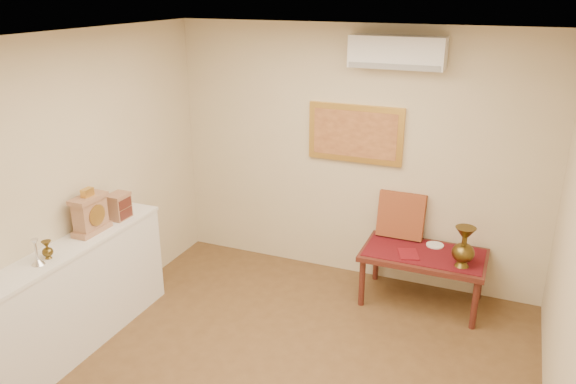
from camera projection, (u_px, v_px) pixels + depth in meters
The scene contains 16 objects.
ceiling at pixel (263, 43), 3.48m from camera, with size 4.50×4.50×0.00m, color white.
wall_back at pixel (355, 156), 5.90m from camera, with size 4.00×0.02×2.70m, color beige.
wall_left at pixel (48, 201), 4.67m from camera, with size 0.02×4.50×2.70m, color beige.
candlestick at pixel (36, 252), 4.36m from camera, with size 0.10×0.10×0.22m, color silver, non-canonical shape.
brass_urn_small at pixel (47, 247), 4.47m from camera, with size 0.09×0.09×0.20m, color brown, non-canonical shape.
table_cloth at pixel (424, 253), 5.55m from camera, with size 1.14×0.59×0.01m, color maroon.
brass_urn_tall at pixel (464, 243), 5.20m from camera, with size 0.21×0.21×0.48m, color brown, non-canonical shape.
plate at pixel (435, 245), 5.68m from camera, with size 0.18×0.18×0.01m, color white.
menu at pixel (408, 254), 5.50m from camera, with size 0.18×0.25×0.01m, color maroon.
cushion at pixel (401, 215), 5.82m from camera, with size 0.48×0.10×0.48m, color maroon.
display_ledge at pixel (78, 295), 4.91m from camera, with size 0.37×2.02×0.98m.
mantel_clock at pixel (90, 214), 4.92m from camera, with size 0.17×0.36×0.41m.
wooden_chest at pixel (119, 206), 5.23m from camera, with size 0.16×0.21×0.24m.
low_table at pixel (424, 259), 5.57m from camera, with size 1.20×0.70×0.55m.
painting at pixel (355, 134), 5.79m from camera, with size 1.00×0.06×0.60m.
ac_unit at pixel (397, 52), 5.26m from camera, with size 0.90×0.25×0.30m.
Camera 1 is at (1.53, -3.25, 3.04)m, focal length 35.00 mm.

